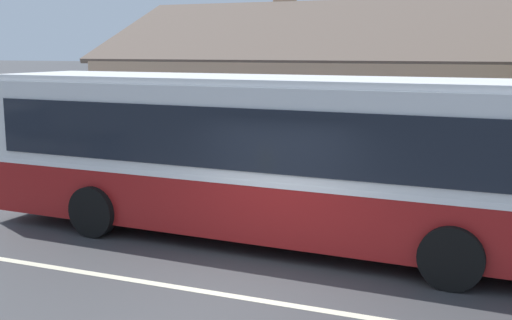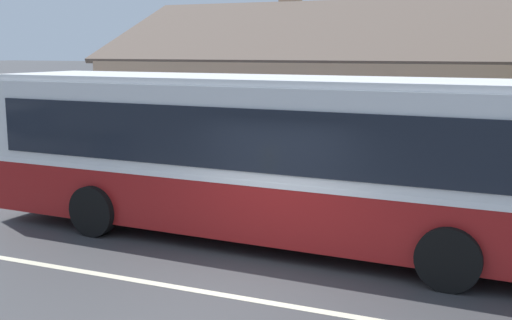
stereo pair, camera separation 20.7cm
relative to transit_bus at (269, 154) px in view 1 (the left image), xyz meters
The scene contains 7 objects.
ground_plane 3.40m from the transit_bus, 78.00° to the right, with size 300.00×300.00×0.00m, color #38383A.
sidewalk_far 3.54m from the transit_bus, 78.74° to the left, with size 60.00×3.00×0.15m, color gray.
lane_divider_stripe 3.40m from the transit_bus, 78.00° to the right, with size 60.00×0.16×0.01m, color beige.
community_building 11.40m from the transit_bus, 83.18° to the left, with size 20.81×10.30×6.33m.
transit_bus is the anchor object (origin of this frame).
bench_by_building 6.52m from the transit_bus, 151.86° to the left, with size 1.76×0.51×0.94m.
bench_down_street 3.16m from the transit_bus, 105.25° to the left, with size 1.83×0.51×0.94m.
Camera 1 is at (3.70, -8.18, 3.61)m, focal length 45.00 mm.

